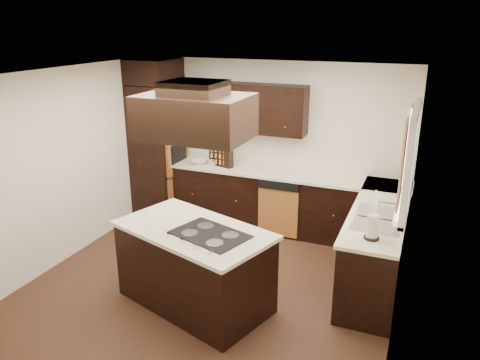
% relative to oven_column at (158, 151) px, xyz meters
% --- Properties ---
extents(floor, '(4.20, 4.20, 0.02)m').
position_rel_oven_column_xyz_m(floor, '(1.78, -1.71, -1.07)').
color(floor, brown).
rests_on(floor, ground).
extents(ceiling, '(4.20, 4.20, 0.02)m').
position_rel_oven_column_xyz_m(ceiling, '(1.78, -1.71, 1.45)').
color(ceiling, silver).
rests_on(ceiling, ground).
extents(wall_back, '(4.20, 0.02, 2.50)m').
position_rel_oven_column_xyz_m(wall_back, '(1.78, 0.40, 0.19)').
color(wall_back, white).
rests_on(wall_back, ground).
extents(wall_front, '(4.20, 0.02, 2.50)m').
position_rel_oven_column_xyz_m(wall_front, '(1.78, -3.81, 0.19)').
color(wall_front, white).
rests_on(wall_front, ground).
extents(wall_left, '(0.02, 4.20, 2.50)m').
position_rel_oven_column_xyz_m(wall_left, '(-0.33, -1.71, 0.19)').
color(wall_left, white).
rests_on(wall_left, ground).
extents(wall_right, '(0.02, 4.20, 2.50)m').
position_rel_oven_column_xyz_m(wall_right, '(3.88, -1.71, 0.19)').
color(wall_right, white).
rests_on(wall_right, ground).
extents(oven_column, '(0.65, 0.75, 2.12)m').
position_rel_oven_column_xyz_m(oven_column, '(0.00, 0.00, 0.00)').
color(oven_column, black).
rests_on(oven_column, floor).
extents(wall_oven_face, '(0.05, 0.62, 0.78)m').
position_rel_oven_column_xyz_m(wall_oven_face, '(0.35, 0.00, 0.06)').
color(wall_oven_face, '#B46D33').
rests_on(wall_oven_face, oven_column).
extents(base_cabinets_back, '(2.93, 0.60, 0.88)m').
position_rel_oven_column_xyz_m(base_cabinets_back, '(1.81, 0.09, -0.62)').
color(base_cabinets_back, black).
rests_on(base_cabinets_back, floor).
extents(base_cabinets_right, '(0.60, 2.40, 0.88)m').
position_rel_oven_column_xyz_m(base_cabinets_right, '(3.58, -0.80, -0.62)').
color(base_cabinets_right, black).
rests_on(base_cabinets_right, floor).
extents(countertop_back, '(2.93, 0.63, 0.04)m').
position_rel_oven_column_xyz_m(countertop_back, '(1.81, 0.08, -0.16)').
color(countertop_back, '#EEE5C7').
rests_on(countertop_back, base_cabinets_back).
extents(countertop_right, '(0.63, 2.40, 0.04)m').
position_rel_oven_column_xyz_m(countertop_right, '(3.56, -0.80, -0.16)').
color(countertop_right, '#EEE5C7').
rests_on(countertop_right, base_cabinets_right).
extents(upper_cabinets, '(2.00, 0.34, 0.72)m').
position_rel_oven_column_xyz_m(upper_cabinets, '(1.34, 0.23, 0.75)').
color(upper_cabinets, black).
rests_on(upper_cabinets, wall_back).
extents(dishwasher_front, '(0.60, 0.05, 0.72)m').
position_rel_oven_column_xyz_m(dishwasher_front, '(2.10, -0.20, -0.66)').
color(dishwasher_front, '#B46D33').
rests_on(dishwasher_front, floor).
extents(window_frame, '(0.06, 1.32, 1.12)m').
position_rel_oven_column_xyz_m(window_frame, '(3.85, -1.16, 0.59)').
color(window_frame, silver).
rests_on(window_frame, wall_right).
extents(window_pane, '(0.00, 1.20, 1.00)m').
position_rel_oven_column_xyz_m(window_pane, '(3.87, -1.16, 0.59)').
color(window_pane, white).
rests_on(window_pane, wall_right).
extents(curtain_left, '(0.02, 0.34, 0.90)m').
position_rel_oven_column_xyz_m(curtain_left, '(3.79, -1.57, 0.64)').
color(curtain_left, '#FEDDBE').
rests_on(curtain_left, wall_right).
extents(curtain_right, '(0.02, 0.34, 0.90)m').
position_rel_oven_column_xyz_m(curtain_right, '(3.79, -0.74, 0.64)').
color(curtain_right, '#FEDDBE').
rests_on(curtain_right, wall_right).
extents(sink_rim, '(0.52, 0.84, 0.01)m').
position_rel_oven_column_xyz_m(sink_rim, '(3.58, -1.16, -0.14)').
color(sink_rim, silver).
rests_on(sink_rim, countertop_right).
extents(island, '(1.83, 1.35, 0.88)m').
position_rel_oven_column_xyz_m(island, '(1.77, -2.17, -0.62)').
color(island, black).
rests_on(island, floor).
extents(island_top, '(1.91, 1.43, 0.04)m').
position_rel_oven_column_xyz_m(island_top, '(1.77, -2.17, -0.16)').
color(island_top, '#EEE5C7').
rests_on(island_top, island).
extents(cooktop, '(0.89, 0.73, 0.01)m').
position_rel_oven_column_xyz_m(cooktop, '(2.00, -2.24, -0.13)').
color(cooktop, black).
rests_on(cooktop, island_top).
extents(range_hood, '(1.05, 0.72, 0.42)m').
position_rel_oven_column_xyz_m(range_hood, '(1.88, -2.25, 1.10)').
color(range_hood, black).
rests_on(range_hood, ceiling).
extents(hood_duct, '(0.55, 0.50, 0.13)m').
position_rel_oven_column_xyz_m(hood_duct, '(1.88, -2.25, 1.38)').
color(hood_duct, black).
rests_on(hood_duct, ceiling).
extents(blender_base, '(0.15, 0.15, 0.10)m').
position_rel_oven_column_xyz_m(blender_base, '(0.94, 0.06, -0.09)').
color(blender_base, silver).
rests_on(blender_base, countertop_back).
extents(blender_pitcher, '(0.13, 0.13, 0.26)m').
position_rel_oven_column_xyz_m(blender_pitcher, '(0.94, 0.06, 0.09)').
color(blender_pitcher, silver).
rests_on(blender_pitcher, blender_base).
extents(spice_rack, '(0.41, 0.21, 0.33)m').
position_rel_oven_column_xyz_m(spice_rack, '(1.10, 0.04, 0.03)').
color(spice_rack, black).
rests_on(spice_rack, countertop_back).
extents(mixing_bowl, '(0.25, 0.25, 0.06)m').
position_rel_oven_column_xyz_m(mixing_bowl, '(0.73, 0.01, -0.11)').
color(mixing_bowl, silver).
rests_on(mixing_bowl, countertop_back).
extents(soap_bottle, '(0.10, 0.10, 0.19)m').
position_rel_oven_column_xyz_m(soap_bottle, '(3.49, -0.73, -0.04)').
color(soap_bottle, silver).
rests_on(soap_bottle, countertop_right).
extents(paper_towel, '(0.15, 0.15, 0.26)m').
position_rel_oven_column_xyz_m(paper_towel, '(3.57, -1.70, -0.01)').
color(paper_towel, silver).
rests_on(paper_towel, countertop_right).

